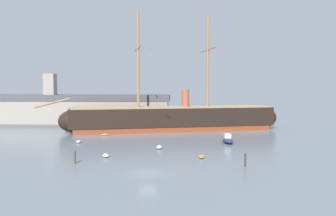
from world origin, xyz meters
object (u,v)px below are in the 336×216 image
at_px(tall_ship, 174,118).
at_px(seagull_in_flight, 150,55).
at_px(dinghy_foreground_right, 202,157).
at_px(dockside_warehouse_left, 76,110).
at_px(dinghy_near_centre, 159,147).
at_px(dinghy_mid_left, 78,142).
at_px(motorboat_mid_right, 228,140).
at_px(dinghy_alongside_bow, 105,135).
at_px(dinghy_foreground_left, 106,155).
at_px(motorboat_far_left, 71,124).
at_px(mooring_piling_left_pair, 245,160).
at_px(mooring_piling_nearest, 75,157).
at_px(dinghy_distant_centre, 173,122).

bearing_deg(tall_ship, seagull_in_flight, -102.54).
distance_m(dinghy_foreground_right, dockside_warehouse_left, 59.01).
height_order(dinghy_near_centre, dinghy_mid_left, dinghy_near_centre).
xyz_separation_m(dinghy_foreground_right, motorboat_mid_right, (6.46, 15.11, 0.46)).
distance_m(dinghy_alongside_bow, dockside_warehouse_left, 26.26).
distance_m(motorboat_mid_right, dockside_warehouse_left, 52.41).
relative_size(dinghy_foreground_left, motorboat_far_left, 0.56).
bearing_deg(dinghy_foreground_left, mooring_piling_left_pair, -16.40).
distance_m(tall_ship, motorboat_mid_right, 23.24).
xyz_separation_m(dinghy_near_centre, mooring_piling_nearest, (-12.14, -13.08, 0.66)).
height_order(mooring_piling_nearest, seagull_in_flight, seagull_in_flight).
bearing_deg(mooring_piling_nearest, dinghy_mid_left, 104.38).
relative_size(dinghy_foreground_right, dinghy_near_centre, 0.78).
bearing_deg(dinghy_mid_left, dinghy_distant_centre, 64.98).
height_order(dinghy_near_centre, dinghy_alongside_bow, dinghy_near_centre).
distance_m(dinghy_foreground_right, motorboat_far_left, 57.75).
bearing_deg(dinghy_near_centre, mooring_piling_left_pair, -47.86).
distance_m(mooring_piling_left_pair, seagull_in_flight, 30.92).
distance_m(dinghy_foreground_left, dinghy_foreground_right, 15.80).
xyz_separation_m(dinghy_near_centre, dinghy_distant_centre, (2.21, 47.64, -0.00)).
xyz_separation_m(dinghy_near_centre, dinghy_alongside_bow, (-13.82, 16.91, -0.07)).
height_order(motorboat_mid_right, mooring_piling_left_pair, motorboat_mid_right).
height_order(dinghy_mid_left, dinghy_distant_centre, dinghy_distant_centre).
relative_size(dinghy_foreground_left, motorboat_mid_right, 0.53).
bearing_deg(dinghy_near_centre, motorboat_mid_right, 25.26).
bearing_deg(dinghy_foreground_left, dinghy_mid_left, 120.83).
height_order(dinghy_distant_centre, seagull_in_flight, seagull_in_flight).
xyz_separation_m(dinghy_foreground_left, dockside_warehouse_left, (-18.53, 47.37, 4.35)).
bearing_deg(dinghy_distant_centre, dinghy_foreground_left, -100.85).
relative_size(motorboat_mid_right, dockside_warehouse_left, 0.08).
height_order(dinghy_foreground_left, mooring_piling_nearest, mooring_piling_nearest).
bearing_deg(tall_ship, dinghy_near_centre, -95.27).
xyz_separation_m(dinghy_mid_left, dinghy_distant_centre, (19.31, 41.38, 0.05)).
xyz_separation_m(dinghy_alongside_bow, dockside_warehouse_left, (-13.19, 22.27, 4.39)).
distance_m(tall_ship, dinghy_mid_left, 28.40).
height_order(dinghy_near_centre, dockside_warehouse_left, dockside_warehouse_left).
relative_size(dinghy_foreground_left, dinghy_distant_centre, 0.93).
xyz_separation_m(tall_ship, dinghy_near_centre, (-2.46, -26.62, -3.01)).
xyz_separation_m(dinghy_foreground_right, dockside_warehouse_left, (-34.32, 47.80, 4.40)).
distance_m(dinghy_near_centre, dinghy_mid_left, 18.21).
bearing_deg(dockside_warehouse_left, dinghy_mid_left, -73.25).
xyz_separation_m(dinghy_mid_left, mooring_piling_nearest, (4.96, -19.33, 0.71)).
bearing_deg(seagull_in_flight, dockside_warehouse_left, 127.00).
height_order(dinghy_near_centre, dinghy_distant_centre, dinghy_near_centre).
bearing_deg(motorboat_mid_right, dinghy_mid_left, -179.56).
bearing_deg(motorboat_mid_right, motorboat_far_left, 143.78).
xyz_separation_m(dinghy_mid_left, motorboat_far_left, (-10.90, 30.83, 0.36)).
xyz_separation_m(dinghy_foreground_left, motorboat_far_left, (-19.51, 45.27, 0.33)).
relative_size(dinghy_foreground_left, dinghy_near_centre, 0.98).
distance_m(dinghy_distant_centre, mooring_piling_nearest, 62.39).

